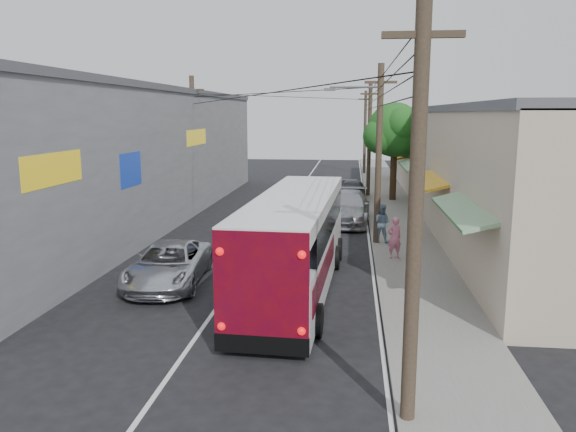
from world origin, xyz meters
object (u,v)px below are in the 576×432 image
(parked_car_far, at_px, (348,189))
(pedestrian_near, at_px, (394,238))
(parked_car_mid, at_px, (352,190))
(parked_suv, at_px, (347,208))
(pedestrian_far, at_px, (381,223))
(jeepney, at_px, (169,264))
(coach_bus, at_px, (296,241))

(parked_car_far, xyz_separation_m, pedestrian_near, (1.99, -16.79, 0.33))
(parked_car_mid, bearing_deg, parked_suv, -88.09)
(parked_car_mid, xyz_separation_m, pedestrian_far, (1.33, -12.95, 0.28))
(parked_car_far, height_order, pedestrian_near, pedestrian_near)
(jeepney, bearing_deg, parked_car_mid, 68.16)
(parked_car_mid, distance_m, parked_car_far, 1.04)
(jeepney, distance_m, pedestrian_far, 10.29)
(coach_bus, bearing_deg, parked_car_far, 88.17)
(coach_bus, relative_size, pedestrian_near, 6.73)
(pedestrian_near, bearing_deg, pedestrian_far, -104.15)
(parked_car_mid, relative_size, pedestrian_near, 2.50)
(coach_bus, height_order, parked_car_far, coach_bus)
(coach_bus, xyz_separation_m, pedestrian_far, (3.18, 6.99, -0.69))
(jeepney, height_order, parked_car_mid, parked_car_mid)
(parked_suv, relative_size, pedestrian_far, 3.36)
(parked_suv, xyz_separation_m, pedestrian_near, (1.99, -7.79, 0.11))
(jeepney, xyz_separation_m, parked_suv, (6.03, 11.85, 0.14))
(pedestrian_far, bearing_deg, pedestrian_near, 115.57)
(parked_suv, distance_m, pedestrian_far, 5.20)
(parked_suv, bearing_deg, coach_bus, -94.52)
(parked_car_far, height_order, pedestrian_far, pedestrian_far)
(coach_bus, relative_size, pedestrian_far, 6.49)
(coach_bus, distance_m, pedestrian_near, 5.52)
(parked_car_mid, relative_size, parked_car_far, 1.09)
(coach_bus, distance_m, parked_car_mid, 20.05)
(jeepney, bearing_deg, pedestrian_far, 37.87)
(pedestrian_near, xyz_separation_m, pedestrian_far, (-0.39, 2.84, 0.03))
(parked_car_mid, bearing_deg, pedestrian_far, -80.31)
(parked_car_far, relative_size, pedestrian_far, 2.20)
(pedestrian_far, bearing_deg, parked_car_far, -65.74)
(parked_suv, relative_size, parked_car_far, 1.52)
(parked_suv, bearing_deg, jeepney, -113.95)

